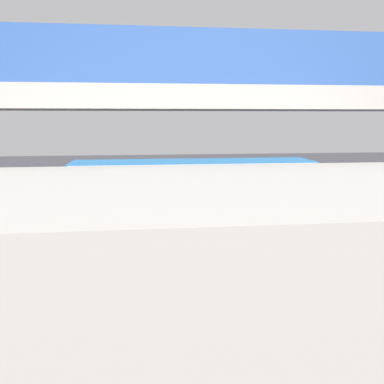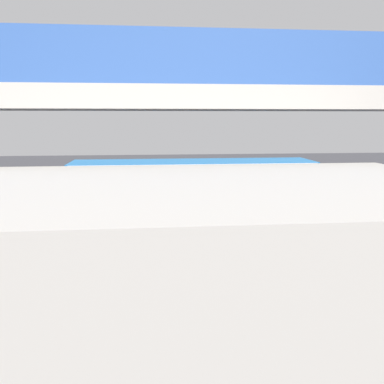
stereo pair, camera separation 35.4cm
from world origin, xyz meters
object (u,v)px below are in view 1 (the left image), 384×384
(parked_van, at_px, (41,226))
(traffic_sign, at_px, (231,176))
(city_bus, at_px, (193,187))
(pedestrian, at_px, (378,213))

(parked_van, xyz_separation_m, traffic_sign, (-8.90, -7.56, 0.71))
(city_bus, height_order, parked_van, city_bus)
(city_bus, xyz_separation_m, traffic_sign, (-2.63, -3.66, 0.01))
(parked_van, relative_size, traffic_sign, 1.71)
(city_bus, relative_size, pedestrian, 6.44)
(pedestrian, bearing_deg, parked_van, 6.21)
(parked_van, bearing_deg, pedestrian, -173.79)
(parked_van, bearing_deg, traffic_sign, -139.64)
(traffic_sign, bearing_deg, city_bus, 54.34)
(city_bus, xyz_separation_m, parked_van, (6.27, 3.90, -0.70))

